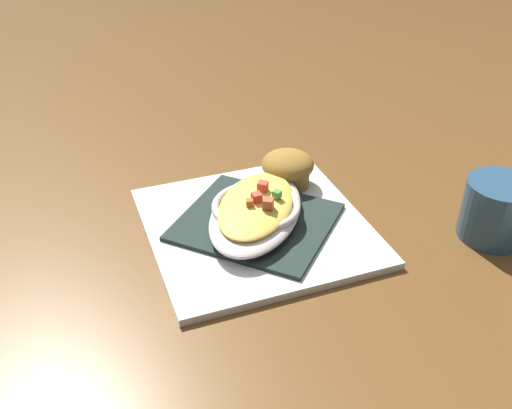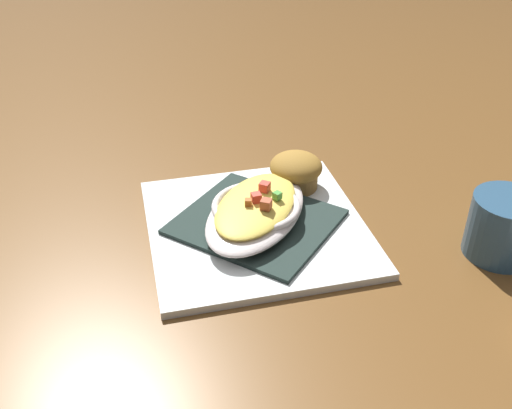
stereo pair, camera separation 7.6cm
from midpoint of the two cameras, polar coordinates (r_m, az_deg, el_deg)
name	(u,v)px [view 1 (the left image)]	position (r m, az deg, el deg)	size (l,w,h in m)	color
ground_plane	(256,230)	(0.79, -2.78, -2.55)	(2.60, 2.60, 0.00)	brown
square_plate	(256,227)	(0.78, -2.79, -2.24)	(0.28, 0.28, 0.01)	white
folded_napkin	(256,222)	(0.78, -2.81, -1.76)	(0.17, 0.19, 0.01)	#23322D
gratin_dish	(256,209)	(0.77, -2.84, -0.53)	(0.18, 0.23, 0.05)	silver
muffin	(288,168)	(0.85, 0.50, 3.43)	(0.08, 0.08, 0.05)	olive
coffee_mug	(497,213)	(0.80, 19.76, -0.83)	(0.12, 0.09, 0.08)	#2C4F6B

